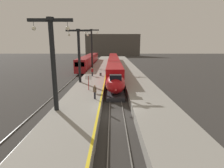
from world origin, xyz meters
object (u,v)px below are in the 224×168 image
Objects in this scene: regional_train_adjacent at (89,60)px; rolling_suitcase at (100,74)px; highspeed_train_main at (113,64)px; passenger_near_edge at (92,71)px; passenger_mid_platform at (94,91)px; station_column_mid at (78,51)px; station_column_far at (91,45)px; station_column_near at (52,56)px; departure_info_board at (88,80)px.

rolling_suitcase is at bearing -77.46° from regional_train_adjacent.
highspeed_train_main is 13.62m from rolling_suitcase.
highspeed_train_main is at bearing 71.83° from passenger_near_edge.
regional_train_adjacent is at bearing 98.07° from passenger_mid_platform.
station_column_far is at bearing 90.00° from station_column_mid.
passenger_mid_platform is at bearing -88.81° from rolling_suitcase.
highspeed_train_main is 5.50× the size of station_column_far.
station_column_near is 20.25m from rolling_suitcase.
passenger_mid_platform is at bearing 46.14° from station_column_near.
rolling_suitcase is at bearing 91.19° from passenger_mid_platform.
station_column_mid is (2.20, -30.02, 4.19)m from regional_train_adjacent.
highspeed_train_main is at bearing 73.23° from station_column_mid.
regional_train_adjacent is at bearing 92.92° from station_column_near.
regional_train_adjacent is at bearing 127.78° from highspeed_train_main.
station_column_near is (-5.90, -32.71, 4.31)m from highspeed_train_main.
regional_train_adjacent is 3.58× the size of station_column_far.
rolling_suitcase is at bearing 11.51° from passenger_near_edge.
regional_train_adjacent reaches higher than highspeed_train_main.
highspeed_train_main is at bearing 79.77° from station_column_near.
passenger_mid_platform is (3.41, -28.43, -5.09)m from station_column_far.
passenger_near_edge is 1.72× the size of rolling_suitcase.
station_column_far is 4.83× the size of departure_info_board.
station_column_far is at bearing 96.28° from passenger_near_edge.
highspeed_train_main is 33.27× the size of passenger_mid_platform.
highspeed_train_main is 1.54× the size of regional_train_adjacent.
station_column_far is at bearing 95.07° from departure_info_board.
departure_info_board is at bearing -84.93° from station_column_far.
departure_info_board is at bearing 74.46° from station_column_near.
station_column_near is 8.85m from departure_info_board.
station_column_far reaches higher than station_column_near.
station_column_mid is at bearing 90.00° from station_column_near.
station_column_mid is at bearing -103.48° from passenger_near_edge.
passenger_near_edge is 15.64m from passenger_mid_platform.
station_column_far reaches higher than passenger_near_edge.
regional_train_adjacent is 30.40m from station_column_mid.
highspeed_train_main reaches higher than passenger_near_edge.
passenger_mid_platform is at bearing -82.68° from passenger_near_edge.
station_column_far is (2.20, -11.18, 5.00)m from regional_train_adjacent.
regional_train_adjacent is (-8.10, 10.45, 0.17)m from highspeed_train_main.
passenger_mid_platform is 1.72× the size of rolling_suitcase.
station_column_near reaches higher than passenger_near_edge.
regional_train_adjacent is 24.35m from rolling_suitcase.
station_column_mid is 6.92m from departure_info_board.
station_column_far is 6.05× the size of passenger_mid_platform.
passenger_near_edge is (1.42, 19.06, -4.23)m from station_column_near.
departure_info_board is (-3.75, -24.97, 0.60)m from highspeed_train_main.
highspeed_train_main is 6.53× the size of station_column_near.
station_column_far is at bearing 103.77° from rolling_suitcase.
passenger_near_edge is (3.62, -24.10, -0.09)m from regional_train_adjacent.
station_column_mid reaches higher than highspeed_train_main.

